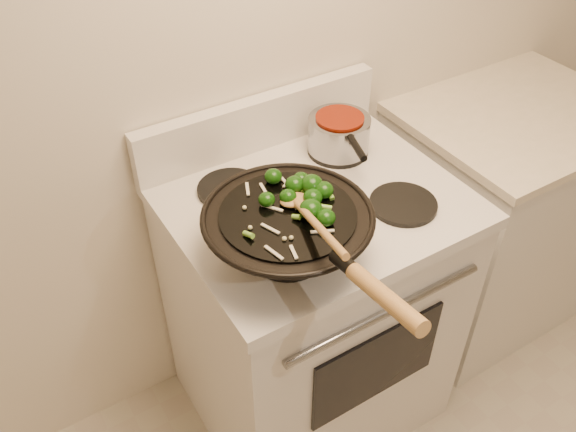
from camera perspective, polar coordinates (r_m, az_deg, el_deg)
stove at (r=1.96m, az=2.14°, el=-8.60°), size 0.78×0.67×1.08m
counter_unit at (r=2.43m, az=18.75°, el=0.00°), size 0.76×0.62×0.91m
wok at (r=1.42m, az=0.08°, el=-1.51°), size 0.40×0.67×0.22m
stirfry at (r=1.41m, az=1.44°, el=2.04°), size 0.25×0.29×0.05m
wooden_spoon at (r=1.33m, az=1.82°, el=0.14°), size 0.11×0.32×0.09m
saucepan at (r=1.79m, az=4.81°, el=7.74°), size 0.18×0.28×0.11m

